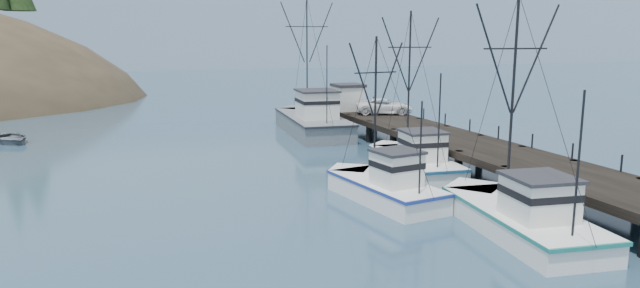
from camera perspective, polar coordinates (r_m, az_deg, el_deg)
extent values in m
plane|color=#2A475D|center=(26.05, 5.39, -11.19)|extent=(400.00, 400.00, 0.00)
cube|color=black|center=(45.68, 13.07, 0.39)|extent=(6.00, 44.00, 0.50)
cylinder|color=black|center=(32.67, 23.24, -5.62)|extent=(0.56, 0.56, 2.00)
cylinder|color=black|center=(36.32, 29.33, -4.55)|extent=(0.56, 0.56, 2.00)
cylinder|color=black|center=(36.36, 17.94, -3.67)|extent=(0.56, 0.56, 2.00)
cylinder|color=black|center=(39.67, 23.96, -2.91)|extent=(0.56, 0.56, 2.00)
cylinder|color=black|center=(40.32, 13.68, -2.07)|extent=(0.56, 0.56, 2.00)
cylinder|color=black|center=(43.33, 19.47, -1.51)|extent=(0.56, 0.56, 2.00)
cylinder|color=black|center=(44.50, 10.20, -0.75)|extent=(0.56, 0.56, 2.00)
cylinder|color=black|center=(47.24, 15.70, -0.32)|extent=(0.56, 0.56, 2.00)
cylinder|color=black|center=(48.83, 7.33, 0.34)|extent=(0.56, 0.56, 2.00)
cylinder|color=black|center=(51.34, 12.53, 0.68)|extent=(0.56, 0.56, 2.00)
cylinder|color=black|center=(53.28, 4.93, 1.25)|extent=(0.56, 0.56, 2.00)
cylinder|color=black|center=(55.59, 9.83, 1.52)|extent=(0.56, 0.56, 2.00)
cylinder|color=black|center=(57.82, 2.90, 2.02)|extent=(0.56, 0.56, 2.00)
cylinder|color=black|center=(59.96, 7.51, 2.25)|extent=(0.56, 0.56, 2.00)
cylinder|color=black|center=(62.43, 1.17, 2.67)|extent=(0.56, 0.56, 2.00)
cylinder|color=black|center=(64.41, 5.51, 2.87)|extent=(0.56, 0.56, 2.00)
cube|color=#9EB2C6|center=(193.23, -13.37, 7.50)|extent=(360.00, 40.00, 26.00)
cube|color=silver|center=(209.28, -27.65, 6.80)|extent=(180.00, 25.00, 18.00)
cube|color=white|center=(30.32, 19.51, -7.68)|extent=(4.95, 10.26, 1.60)
cube|color=white|center=(34.40, 15.12, -5.27)|extent=(3.84, 3.84, 1.60)
cube|color=#1C7269|center=(30.12, 19.59, -6.41)|extent=(5.05, 10.52, 0.18)
cube|color=silver|center=(28.82, 21.06, -5.10)|extent=(3.00, 3.08, 1.90)
cube|color=#26262B|center=(28.57, 21.20, -3.11)|extent=(3.26, 3.35, 0.16)
cylinder|color=black|center=(30.34, 18.69, 4.07)|extent=(0.14, 0.14, 10.47)
cylinder|color=black|center=(26.32, 24.43, -1.88)|extent=(0.10, 0.10, 6.28)
cube|color=white|center=(34.34, 6.57, -4.99)|extent=(4.57, 8.58, 1.60)
cube|color=white|center=(37.62, 2.99, -3.55)|extent=(3.25, 3.25, 1.60)
cube|color=navy|center=(34.16, 6.60, -3.86)|extent=(4.67, 8.80, 0.18)
cube|color=silver|center=(33.08, 7.68, -2.49)|extent=(2.64, 2.64, 1.90)
cube|color=#26262B|center=(32.87, 7.72, -0.74)|extent=(2.87, 2.88, 0.16)
cylinder|color=black|center=(34.36, 5.54, 3.61)|extent=(0.14, 0.14, 8.47)
cylinder|color=black|center=(31.13, 10.02, -0.40)|extent=(0.10, 0.10, 5.08)
cube|color=white|center=(41.72, 9.43, -2.26)|extent=(4.57, 9.90, 1.60)
cube|color=white|center=(46.06, 7.08, -0.98)|extent=(3.68, 3.68, 1.60)
cube|color=navy|center=(41.57, 9.46, -1.32)|extent=(4.67, 10.16, 0.18)
cube|color=silver|center=(40.26, 10.20, -0.21)|extent=(2.83, 2.94, 1.90)
cube|color=#26262B|center=(40.08, 10.25, 1.24)|extent=(3.07, 3.20, 0.16)
cylinder|color=black|center=(42.17, 8.88, 6.05)|extent=(0.14, 0.14, 10.26)
cylinder|color=black|center=(37.71, 11.82, 2.28)|extent=(0.10, 0.10, 6.16)
cube|color=slate|center=(57.91, -0.77, 1.79)|extent=(6.02, 14.58, 2.20)
cube|color=slate|center=(64.77, -2.31, 2.73)|extent=(4.93, 4.93, 2.20)
cube|color=black|center=(57.77, -0.77, 2.77)|extent=(6.15, 14.95, 0.18)
cube|color=silver|center=(55.84, -0.32, 3.95)|extent=(3.76, 4.27, 2.60)
cube|color=#26262B|center=(55.69, -0.32, 5.36)|extent=(4.08, 4.66, 0.16)
cylinder|color=black|center=(59.38, -1.31, 8.81)|extent=(0.14, 0.14, 11.82)
cylinder|color=black|center=(52.10, 0.69, 5.95)|extent=(0.10, 0.10, 7.09)
cube|color=silver|center=(60.70, 2.82, 4.57)|extent=(2.80, 3.00, 2.50)
cube|color=#26262B|center=(60.57, 2.83, 5.89)|extent=(3.00, 3.20, 0.30)
imported|color=white|center=(57.96, 6.47, 3.77)|extent=(6.21, 4.39, 1.57)
imported|color=slate|center=(60.47, -28.63, 0.14)|extent=(6.20, 6.86, 1.16)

